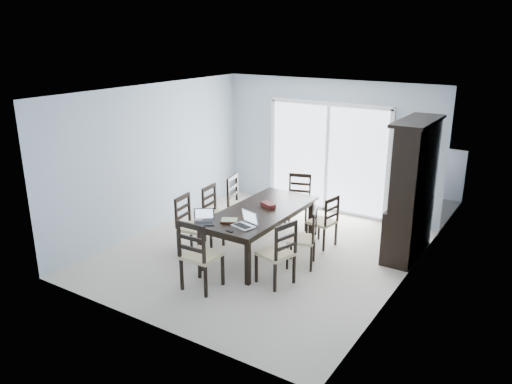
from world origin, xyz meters
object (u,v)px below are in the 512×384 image
china_hutch (412,191)px  chair_right_mid (308,232)px  chair_right_near (280,247)px  hot_tub (316,170)px  chair_left_near (189,219)px  laptop_dark (204,220)px  dining_table (260,214)px  chair_right_far (327,216)px  laptop_silver (243,223)px  chair_end_near (197,248)px  chair_left_far (239,198)px  game_box (268,205)px  cell_phone (230,231)px  chair_left_mid (215,207)px  chair_end_far (299,195)px

china_hutch → chair_right_mid: china_hutch is taller
chair_right_near → hot_tub: size_ratio=0.58×
chair_left_near → laptop_dark: 0.70m
dining_table → chair_right_far: (0.79, 0.80, -0.13)m
china_hutch → laptop_silver: bearing=-132.7°
chair_right_far → laptop_silver: bearing=168.4°
dining_table → laptop_silver: (0.18, -0.75, 0.13)m
china_hutch → chair_end_near: bearing=-127.1°
chair_end_near → laptop_dark: bearing=117.0°
chair_right_near → laptop_silver: bearing=103.6°
chair_left_far → hot_tub: chair_left_far is taller
chair_left_far → game_box: chair_left_far is taller
cell_phone → game_box: game_box is taller
chair_right_mid → laptop_silver: bearing=117.9°
chair_right_mid → laptop_dark: bearing=107.9°
chair_left_near → chair_right_near: size_ratio=1.00×
dining_table → chair_left_mid: (-0.98, 0.08, -0.09)m
dining_table → chair_right_near: chair_right_near is taller
chair_left_far → chair_right_far: bearing=85.1°
laptop_silver → hot_tub: size_ratio=0.19×
chair_right_far → hot_tub: size_ratio=0.53×
dining_table → chair_left_near: bearing=-147.3°
laptop_dark → laptop_silver: size_ratio=1.00×
chair_left_near → chair_right_far: size_ratio=1.09×
chair_left_far → chair_right_mid: 1.79m
dining_table → chair_left_near: 1.15m
chair_right_near → game_box: 1.25m
chair_end_far → laptop_silver: (0.25, -2.20, 0.22)m
chair_left_near → chair_right_far: bearing=121.4°
chair_left_far → dining_table: bearing=42.2°
cell_phone → chair_left_near: bearing=169.6°
chair_left_near → chair_right_mid: (1.82, 0.61, -0.03)m
chair_end_far → china_hutch: bearing=157.0°
chair_left_far → laptop_silver: (1.01, -1.34, 0.18)m
chair_right_mid → china_hutch: bearing=-62.4°
laptop_silver → chair_left_near: bearing=-172.1°
laptop_silver → laptop_dark: bearing=-145.1°
chair_right_near → chair_right_mid: (0.04, 0.75, -0.03)m
chair_left_near → laptop_dark: chair_left_near is taller
game_box → china_hutch: bearing=28.1°
chair_right_mid → chair_right_far: (-0.06, 0.81, -0.02)m
chair_left_far → cell_phone: 1.86m
chair_left_mid → cell_phone: 1.54m
chair_end_far → chair_left_mid: bearing=39.2°
chair_left_mid → chair_right_far: chair_left_mid is taller
chair_end_far → laptop_dark: 2.44m
laptop_dark → game_box: laptop_dark is taller
chair_left_near → chair_right_far: (1.75, 1.42, -0.05)m
chair_right_far → hot_tub: (-1.59, 2.88, -0.10)m
laptop_dark → hot_tub: bearing=58.9°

